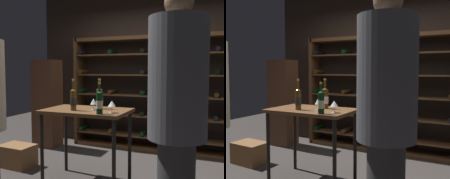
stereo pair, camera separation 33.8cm
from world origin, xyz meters
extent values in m
cube|color=black|center=(0.00, 1.78, 1.46)|extent=(4.60, 0.10, 2.91)
cube|color=brown|center=(-1.47, 1.57, 0.99)|extent=(0.06, 0.32, 1.97)
cube|color=brown|center=(0.10, 1.57, 1.94)|extent=(3.15, 0.32, 0.06)
cube|color=brown|center=(0.10, 1.57, 0.03)|extent=(3.15, 0.32, 0.06)
cube|color=brown|center=(0.10, 1.57, 0.24)|extent=(3.07, 0.32, 0.02)
cylinder|color=black|center=(-1.37, 1.57, 0.30)|extent=(0.08, 0.30, 0.08)
cylinder|color=#4C3314|center=(-0.78, 1.57, 0.30)|extent=(0.08, 0.30, 0.08)
cylinder|color=black|center=(-0.19, 1.57, 0.30)|extent=(0.08, 0.30, 0.08)
cylinder|color=black|center=(0.40, 1.57, 0.30)|extent=(0.08, 0.30, 0.08)
cube|color=brown|center=(0.10, 1.57, 0.60)|extent=(3.07, 0.32, 0.02)
cylinder|color=black|center=(-1.37, 1.57, 0.65)|extent=(0.08, 0.30, 0.08)
cylinder|color=black|center=(-0.78, 1.57, 0.65)|extent=(0.08, 0.30, 0.08)
cylinder|color=black|center=(-0.19, 1.57, 0.65)|extent=(0.08, 0.30, 0.08)
cube|color=brown|center=(0.10, 1.57, 0.95)|extent=(3.07, 0.32, 0.02)
cylinder|color=black|center=(-1.37, 1.57, 1.01)|extent=(0.08, 0.30, 0.08)
cylinder|color=#4C3314|center=(-0.78, 1.57, 1.01)|extent=(0.08, 0.30, 0.08)
cylinder|color=black|center=(-0.19, 1.57, 1.01)|extent=(0.08, 0.30, 0.08)
cylinder|color=black|center=(0.40, 1.57, 1.01)|extent=(0.08, 0.30, 0.08)
cube|color=brown|center=(0.10, 1.57, 1.31)|extent=(3.07, 0.32, 0.02)
cylinder|color=#4C3314|center=(-1.37, 1.57, 1.36)|extent=(0.08, 0.30, 0.08)
cylinder|color=black|center=(-0.19, 1.57, 1.36)|extent=(0.08, 0.30, 0.08)
cylinder|color=black|center=(0.40, 1.57, 1.36)|extent=(0.08, 0.30, 0.08)
cube|color=brown|center=(0.10, 1.57, 1.66)|extent=(3.07, 0.32, 0.02)
cylinder|color=black|center=(-1.37, 1.57, 1.72)|extent=(0.08, 0.30, 0.08)
cylinder|color=black|center=(-0.78, 1.57, 1.72)|extent=(0.08, 0.30, 0.08)
cylinder|color=black|center=(-0.19, 1.57, 1.72)|extent=(0.08, 0.30, 0.08)
cylinder|color=black|center=(0.40, 1.57, 1.72)|extent=(0.08, 0.30, 0.08)
cube|color=brown|center=(-0.46, -0.07, 0.90)|extent=(1.03, 0.64, 0.04)
cylinder|color=black|center=(-0.92, -0.34, 0.44)|extent=(0.04, 0.04, 0.88)
cylinder|color=black|center=(0.00, -0.34, 0.44)|extent=(0.04, 0.04, 0.88)
cylinder|color=black|center=(-0.92, 0.20, 0.44)|extent=(0.04, 0.04, 0.88)
cylinder|color=black|center=(0.00, 0.20, 0.44)|extent=(0.04, 0.04, 0.88)
cylinder|color=#4C4C51|center=(0.73, -0.86, 1.33)|extent=(0.45, 0.45, 0.93)
sphere|color=brown|center=(0.73, -0.86, 1.89)|extent=(0.22, 0.22, 0.22)
cube|color=brown|center=(-1.67, 0.07, 0.16)|extent=(0.50, 0.37, 0.31)
cube|color=#4C2D1E|center=(-1.88, 1.13, 0.79)|extent=(0.44, 0.36, 1.57)
cylinder|color=black|center=(-0.17, -0.33, 1.03)|extent=(0.07, 0.07, 0.23)
cone|color=black|center=(-0.17, -0.33, 1.16)|extent=(0.07, 0.07, 0.03)
cylinder|color=black|center=(-0.17, -0.33, 1.21)|extent=(0.03, 0.03, 0.07)
cylinder|color=#B7932D|center=(-0.17, -0.33, 1.25)|extent=(0.03, 0.03, 0.02)
cylinder|color=#C6B28C|center=(-0.17, -0.33, 1.02)|extent=(0.07, 0.07, 0.09)
cylinder|color=#4C3314|center=(-0.34, 0.05, 1.04)|extent=(0.08, 0.08, 0.24)
cone|color=#4C3314|center=(-0.34, 0.05, 1.17)|extent=(0.08, 0.08, 0.03)
cylinder|color=#4C3314|center=(-0.34, 0.05, 1.22)|extent=(0.03, 0.03, 0.09)
cylinder|color=#B7932D|center=(-0.34, 0.05, 1.28)|extent=(0.03, 0.03, 0.02)
cylinder|color=silver|center=(-0.34, 0.05, 1.02)|extent=(0.08, 0.08, 0.09)
cylinder|color=#4C3314|center=(-0.57, -0.20, 1.03)|extent=(0.07, 0.07, 0.23)
cone|color=#4C3314|center=(-0.57, -0.20, 1.16)|extent=(0.07, 0.07, 0.03)
cylinder|color=#4C3314|center=(-0.57, -0.20, 1.22)|extent=(0.03, 0.03, 0.09)
cylinder|color=#B7932D|center=(-0.57, -0.20, 1.28)|extent=(0.03, 0.03, 0.02)
cylinder|color=black|center=(-0.57, -0.20, 1.02)|extent=(0.07, 0.07, 0.09)
cylinder|color=silver|center=(-0.36, -0.09, 0.92)|extent=(0.07, 0.07, 0.00)
cylinder|color=silver|center=(-0.36, -0.09, 0.95)|extent=(0.01, 0.01, 0.06)
cone|color=silver|center=(-0.36, -0.09, 1.02)|extent=(0.08, 0.08, 0.07)
cylinder|color=#590A14|center=(-0.36, -0.09, 1.00)|extent=(0.04, 0.04, 0.02)
cylinder|color=silver|center=(-0.08, -0.20, 0.92)|extent=(0.07, 0.07, 0.00)
cylinder|color=silver|center=(-0.08, -0.20, 0.96)|extent=(0.01, 0.01, 0.07)
cone|color=silver|center=(-0.08, -0.20, 1.02)|extent=(0.09, 0.09, 0.06)
cylinder|color=#590A14|center=(-0.08, -0.20, 1.01)|extent=(0.05, 0.05, 0.02)
camera|label=1|loc=(1.03, -2.95, 1.39)|focal=43.19mm
camera|label=2|loc=(1.34, -2.81, 1.39)|focal=43.19mm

